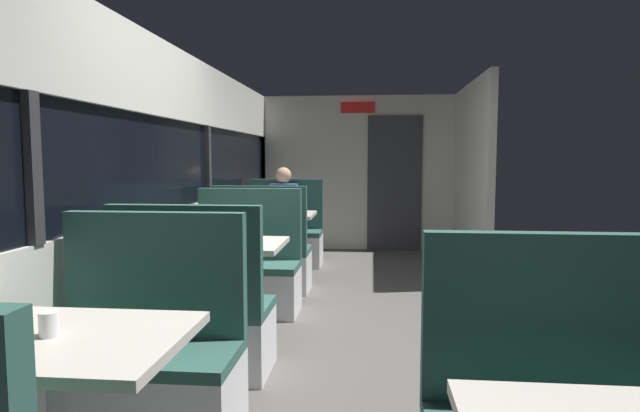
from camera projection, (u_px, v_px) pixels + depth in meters
The scene contains 14 objects.
ground_plane at pixel (341, 345), 3.97m from camera, with size 3.30×9.20×0.02m, color #514F4C.
carriage_window_panel_left at pixel (148, 194), 4.01m from camera, with size 0.09×8.48×2.30m.
carriage_end_bulkhead at pixel (361, 174), 8.02m from camera, with size 2.90×0.11×2.30m.
carriage_aisle_panel_right at pixel (471, 176), 6.70m from camera, with size 0.08×2.40×2.30m, color beige.
dining_table_near_window at pixel (60, 363), 1.93m from camera, with size 0.90×0.70×0.74m.
bench_near_window_facing_entry at pixel (144, 370), 2.65m from camera, with size 0.95×0.50×1.10m.
dining_table_mid_window at pixel (224, 255), 4.07m from camera, with size 0.90×0.70×0.74m.
bench_mid_window_facing_end at pixel (195, 323), 3.40m from camera, with size 0.95×0.50×1.10m.
bench_mid_window_facing_entry at pixel (246, 275), 4.79m from camera, with size 0.95×0.50×1.10m.
dining_table_far_window at pixel (275, 222), 6.21m from camera, with size 0.90×0.70×0.74m.
bench_far_window_facing_end at pixel (263, 259), 5.54m from camera, with size 0.95×0.50×1.10m.
bench_far_window_facing_entry at pixel (285, 239), 6.93m from camera, with size 0.95×0.50×1.10m.
seated_passenger at pixel (284, 224), 6.84m from camera, with size 0.47×0.55×1.26m.
coffee_cup_primary at pixel (49, 324), 1.91m from camera, with size 0.07×0.07×0.09m.
Camera 1 is at (0.22, -3.86, 1.38)m, focal length 30.04 mm.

